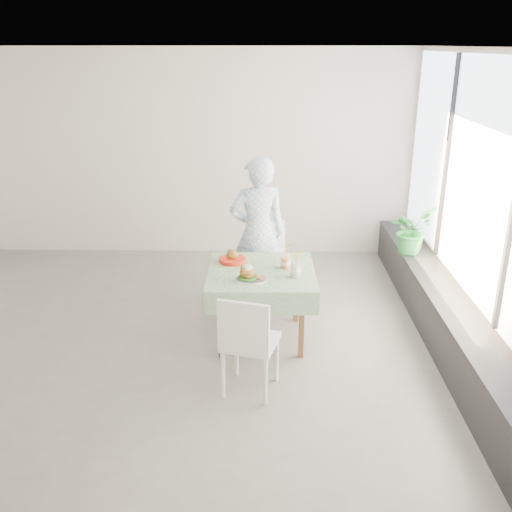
{
  "coord_description": "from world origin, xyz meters",
  "views": [
    {
      "loc": [
        1.0,
        -5.27,
        2.83
      ],
      "look_at": [
        0.9,
        -0.04,
        0.88
      ],
      "focal_mm": 40.0,
      "sensor_mm": 36.0,
      "label": 1
    }
  ],
  "objects_px": {
    "cafe_table": "(261,297)",
    "juice_cup_orange": "(285,262)",
    "main_dish": "(249,275)",
    "potted_plant": "(411,230)",
    "chair_far": "(270,280)",
    "diner": "(258,233)",
    "chair_near": "(250,361)"
  },
  "relations": [
    {
      "from": "main_dish",
      "to": "potted_plant",
      "type": "relative_size",
      "value": 0.55
    },
    {
      "from": "potted_plant",
      "to": "juice_cup_orange",
      "type": "bearing_deg",
      "value": -142.73
    },
    {
      "from": "diner",
      "to": "chair_far",
      "type": "bearing_deg",
      "value": -172.27
    },
    {
      "from": "main_dish",
      "to": "potted_plant",
      "type": "height_order",
      "value": "potted_plant"
    },
    {
      "from": "chair_far",
      "to": "main_dish",
      "type": "relative_size",
      "value": 3.01
    },
    {
      "from": "cafe_table",
      "to": "juice_cup_orange",
      "type": "relative_size",
      "value": 3.68
    },
    {
      "from": "cafe_table",
      "to": "chair_far",
      "type": "distance_m",
      "value": 0.87
    },
    {
      "from": "main_dish",
      "to": "potted_plant",
      "type": "bearing_deg",
      "value": 38.09
    },
    {
      "from": "juice_cup_orange",
      "to": "main_dish",
      "type": "bearing_deg",
      "value": -138.54
    },
    {
      "from": "chair_far",
      "to": "juice_cup_orange",
      "type": "height_order",
      "value": "juice_cup_orange"
    },
    {
      "from": "chair_far",
      "to": "potted_plant",
      "type": "bearing_deg",
      "value": 12.74
    },
    {
      "from": "chair_far",
      "to": "juice_cup_orange",
      "type": "relative_size",
      "value": 3.24
    },
    {
      "from": "cafe_table",
      "to": "diner",
      "type": "xyz_separation_m",
      "value": [
        -0.04,
        0.8,
        0.4
      ]
    },
    {
      "from": "chair_far",
      "to": "main_dish",
      "type": "bearing_deg",
      "value": -100.77
    },
    {
      "from": "cafe_table",
      "to": "potted_plant",
      "type": "relative_size",
      "value": 1.89
    },
    {
      "from": "cafe_table",
      "to": "chair_far",
      "type": "xyz_separation_m",
      "value": [
        0.1,
        0.85,
        -0.17
      ]
    },
    {
      "from": "cafe_table",
      "to": "diner",
      "type": "height_order",
      "value": "diner"
    },
    {
      "from": "diner",
      "to": "potted_plant",
      "type": "xyz_separation_m",
      "value": [
        1.79,
        0.42,
        -0.08
      ]
    },
    {
      "from": "juice_cup_orange",
      "to": "potted_plant",
      "type": "relative_size",
      "value": 0.51
    },
    {
      "from": "cafe_table",
      "to": "potted_plant",
      "type": "height_order",
      "value": "potted_plant"
    },
    {
      "from": "chair_far",
      "to": "potted_plant",
      "type": "xyz_separation_m",
      "value": [
        1.65,
        0.37,
        0.49
      ]
    },
    {
      "from": "diner",
      "to": "juice_cup_orange",
      "type": "relative_size",
      "value": 6.02
    },
    {
      "from": "chair_near",
      "to": "juice_cup_orange",
      "type": "bearing_deg",
      "value": 72.22
    },
    {
      "from": "chair_near",
      "to": "juice_cup_orange",
      "type": "relative_size",
      "value": 3.19
    },
    {
      "from": "cafe_table",
      "to": "diner",
      "type": "relative_size",
      "value": 0.61
    },
    {
      "from": "diner",
      "to": "chair_near",
      "type": "bearing_deg",
      "value": 77.02
    },
    {
      "from": "chair_near",
      "to": "diner",
      "type": "height_order",
      "value": "diner"
    },
    {
      "from": "chair_far",
      "to": "chair_near",
      "type": "height_order",
      "value": "chair_far"
    },
    {
      "from": "chair_far",
      "to": "main_dish",
      "type": "distance_m",
      "value": 1.21
    },
    {
      "from": "juice_cup_orange",
      "to": "cafe_table",
      "type": "bearing_deg",
      "value": -163.38
    },
    {
      "from": "cafe_table",
      "to": "potted_plant",
      "type": "bearing_deg",
      "value": 34.89
    },
    {
      "from": "chair_near",
      "to": "potted_plant",
      "type": "bearing_deg",
      "value": 49.65
    }
  ]
}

